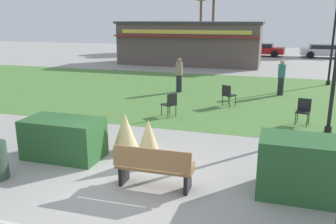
{
  "coord_description": "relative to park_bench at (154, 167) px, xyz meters",
  "views": [
    {
      "loc": [
        2.96,
        -6.61,
        3.57
      ],
      "look_at": [
        0.24,
        2.16,
        1.12
      ],
      "focal_mm": 37.82,
      "sensor_mm": 36.0,
      "label": 1
    }
  ],
  "objects": [
    {
      "name": "ground_plane",
      "position": [
        -0.6,
        0.02,
        -0.48
      ],
      "size": [
        80.0,
        80.0,
        0.0
      ],
      "primitive_type": "plane",
      "color": "#999691"
    },
    {
      "name": "lawn_patch",
      "position": [
        -0.6,
        10.08,
        -0.48
      ],
      "size": [
        36.0,
        12.0,
        0.01
      ],
      "primitive_type": "cube",
      "color": "#4C7A38",
      "rests_on": "ground_plane"
    },
    {
      "name": "park_bench",
      "position": [
        0.0,
        0.0,
        0.0
      ],
      "size": [
        1.71,
        0.55,
        0.95
      ],
      "color": "olive",
      "rests_on": "ground_plane"
    },
    {
      "name": "hedge_left",
      "position": [
        -2.85,
        0.97,
        0.04
      ],
      "size": [
        2.01,
        1.1,
        1.04
      ],
      "primitive_type": "cube",
      "color": "#28562B",
      "rests_on": "ground_plane"
    },
    {
      "name": "hedge_right",
      "position": [
        3.14,
        0.61,
        0.14
      ],
      "size": [
        2.04,
        1.1,
        1.23
      ],
      "primitive_type": "cube",
      "color": "#28562B",
      "rests_on": "ground_plane"
    },
    {
      "name": "ornamental_grass_behind_left",
      "position": [
        -0.58,
        1.23,
        0.09
      ],
      "size": [
        0.77,
        0.77,
        1.15
      ],
      "primitive_type": "cone",
      "color": "#D1BC7F",
      "rests_on": "ground_plane"
    },
    {
      "name": "ornamental_grass_behind_right",
      "position": [
        -1.46,
        1.8,
        0.07
      ],
      "size": [
        0.78,
        0.78,
        1.1
      ],
      "primitive_type": "cone",
      "color": "#D1BC7F",
      "rests_on": "ground_plane"
    },
    {
      "name": "lamppost_far",
      "position": [
        5.1,
        14.41,
        2.33
      ],
      "size": [
        0.36,
        0.36,
        4.5
      ],
      "color": "black",
      "rests_on": "ground_plane"
    },
    {
      "name": "food_kiosk",
      "position": [
        -4.37,
        20.85,
        1.18
      ],
      "size": [
        11.15,
        4.21,
        3.3
      ],
      "color": "#594C47",
      "rests_on": "ground_plane"
    },
    {
      "name": "cafe_chair_west",
      "position": [
        -1.33,
        5.59,
        0.05
      ],
      "size": [
        0.61,
        0.61,
        0.89
      ],
      "color": "black",
      "rests_on": "ground_plane"
    },
    {
      "name": "cafe_chair_east",
      "position": [
        3.33,
        6.03,
        0.05
      ],
      "size": [
        0.52,
        0.52,
        0.89
      ],
      "color": "black",
      "rests_on": "ground_plane"
    },
    {
      "name": "cafe_chair_center",
      "position": [
        0.48,
        7.87,
        0.05
      ],
      "size": [
        0.61,
        0.61,
        0.89
      ],
      "color": "black",
      "rests_on": "ground_plane"
    },
    {
      "name": "person_strolling",
      "position": [
        -2.23,
        10.07,
        0.38
      ],
      "size": [
        0.34,
        0.34,
        1.69
      ],
      "rotation": [
        0.0,
        0.0,
        1.04
      ],
      "color": "#23232D",
      "rests_on": "ground_plane"
    },
    {
      "name": "person_standing",
      "position": [
        2.57,
        10.8,
        0.38
      ],
      "size": [
        0.34,
        0.34,
        1.69
      ],
      "rotation": [
        0.0,
        0.0,
        3.73
      ],
      "color": "#23232D",
      "rests_on": "ground_plane"
    },
    {
      "name": "parked_car_west_slot",
      "position": [
        -4.16,
        29.01,
        0.16
      ],
      "size": [
        4.29,
        2.24,
        1.2
      ],
      "color": "#2D6638",
      "rests_on": "ground_plane"
    },
    {
      "name": "parked_car_center_slot",
      "position": [
        0.75,
        29.02,
        0.16
      ],
      "size": [
        4.33,
        2.31,
        1.2
      ],
      "color": "maroon",
      "rests_on": "ground_plane"
    },
    {
      "name": "parked_car_east_slot",
      "position": [
        6.37,
        29.01,
        0.16
      ],
      "size": [
        4.26,
        2.18,
        1.2
      ],
      "color": "#B7BABF",
      "rests_on": "ground_plane"
    }
  ]
}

